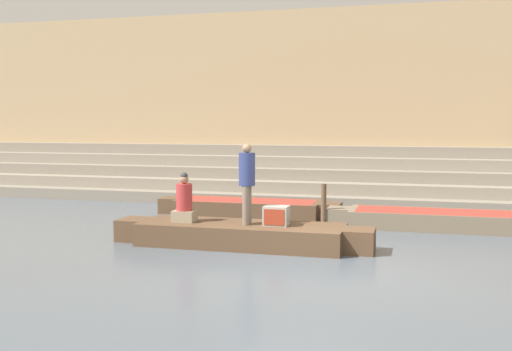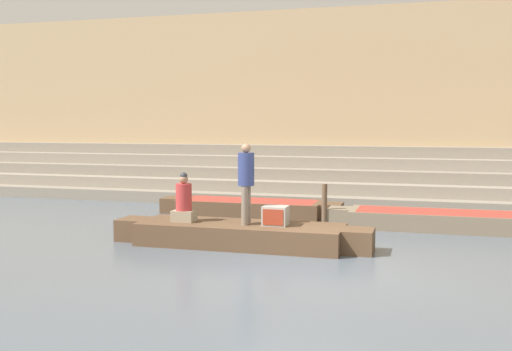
{
  "view_description": "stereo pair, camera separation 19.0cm",
  "coord_description": "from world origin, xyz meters",
  "px_view_note": "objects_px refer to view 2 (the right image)",
  "views": [
    {
      "loc": [
        1.92,
        -10.24,
        2.59
      ],
      "look_at": [
        -1.59,
        2.75,
        1.37
      ],
      "focal_mm": 42.0,
      "sensor_mm": 36.0,
      "label": 1
    },
    {
      "loc": [
        2.11,
        -10.19,
        2.59
      ],
      "look_at": [
        -1.59,
        2.75,
        1.37
      ],
      "focal_mm": 42.0,
      "sensor_mm": 36.0,
      "label": 2
    }
  ],
  "objects_px": {
    "moored_boat_shore": "(434,220)",
    "moored_boat_distant": "(250,207)",
    "rowboat_main": "(240,234)",
    "person_rowing": "(184,202)",
    "tv_set": "(275,216)",
    "person_standing": "(246,178)",
    "mooring_post": "(324,205)"
  },
  "relations": [
    {
      "from": "moored_boat_shore",
      "to": "moored_boat_distant",
      "type": "distance_m",
      "value": 4.93
    },
    {
      "from": "rowboat_main",
      "to": "moored_boat_shore",
      "type": "bearing_deg",
      "value": 38.73
    },
    {
      "from": "person_rowing",
      "to": "tv_set",
      "type": "xyz_separation_m",
      "value": [
        1.99,
        0.06,
        -0.22
      ]
    },
    {
      "from": "moored_boat_distant",
      "to": "person_standing",
      "type": "bearing_deg",
      "value": -70.46
    },
    {
      "from": "mooring_post",
      "to": "moored_boat_distant",
      "type": "bearing_deg",
      "value": 153.4
    },
    {
      "from": "rowboat_main",
      "to": "person_standing",
      "type": "relative_size",
      "value": 3.29
    },
    {
      "from": "moored_boat_shore",
      "to": "rowboat_main",
      "type": "bearing_deg",
      "value": -136.54
    },
    {
      "from": "person_rowing",
      "to": "moored_boat_distant",
      "type": "relative_size",
      "value": 0.21
    },
    {
      "from": "person_standing",
      "to": "tv_set",
      "type": "xyz_separation_m",
      "value": [
        0.61,
        0.04,
        -0.76
      ]
    },
    {
      "from": "rowboat_main",
      "to": "person_rowing",
      "type": "bearing_deg",
      "value": -176.7
    },
    {
      "from": "moored_boat_shore",
      "to": "person_rowing",
      "type": "bearing_deg",
      "value": -143.29
    },
    {
      "from": "tv_set",
      "to": "mooring_post",
      "type": "distance_m",
      "value": 2.86
    },
    {
      "from": "tv_set",
      "to": "moored_boat_shore",
      "type": "height_order",
      "value": "tv_set"
    },
    {
      "from": "rowboat_main",
      "to": "person_rowing",
      "type": "height_order",
      "value": "person_rowing"
    },
    {
      "from": "tv_set",
      "to": "moored_boat_distant",
      "type": "height_order",
      "value": "tv_set"
    },
    {
      "from": "tv_set",
      "to": "moored_boat_shore",
      "type": "bearing_deg",
      "value": 46.99
    },
    {
      "from": "person_rowing",
      "to": "rowboat_main",
      "type": "bearing_deg",
      "value": 9.24
    },
    {
      "from": "moored_boat_shore",
      "to": "mooring_post",
      "type": "bearing_deg",
      "value": -167.44
    },
    {
      "from": "moored_boat_distant",
      "to": "rowboat_main",
      "type": "bearing_deg",
      "value": -72.27
    },
    {
      "from": "person_standing",
      "to": "rowboat_main",
      "type": "bearing_deg",
      "value": 152.88
    },
    {
      "from": "moored_boat_shore",
      "to": "mooring_post",
      "type": "height_order",
      "value": "mooring_post"
    },
    {
      "from": "moored_boat_distant",
      "to": "mooring_post",
      "type": "bearing_deg",
      "value": -22.57
    },
    {
      "from": "person_rowing",
      "to": "moored_boat_shore",
      "type": "relative_size",
      "value": 0.21
    },
    {
      "from": "rowboat_main",
      "to": "moored_boat_shore",
      "type": "height_order",
      "value": "rowboat_main"
    },
    {
      "from": "tv_set",
      "to": "moored_boat_distant",
      "type": "xyz_separation_m",
      "value": [
        -1.72,
        3.93,
        -0.44
      ]
    },
    {
      "from": "person_standing",
      "to": "moored_boat_distant",
      "type": "relative_size",
      "value": 0.33
    },
    {
      "from": "person_rowing",
      "to": "moored_boat_distant",
      "type": "bearing_deg",
      "value": 91.92
    },
    {
      "from": "person_standing",
      "to": "mooring_post",
      "type": "distance_m",
      "value": 3.2
    },
    {
      "from": "person_rowing",
      "to": "moored_boat_shore",
      "type": "bearing_deg",
      "value": 37.91
    },
    {
      "from": "tv_set",
      "to": "moored_boat_distant",
      "type": "bearing_deg",
      "value": 115.46
    },
    {
      "from": "rowboat_main",
      "to": "moored_boat_distant",
      "type": "relative_size",
      "value": 1.08
    },
    {
      "from": "tv_set",
      "to": "mooring_post",
      "type": "xyz_separation_m",
      "value": [
        0.54,
        2.8,
        -0.14
      ]
    }
  ]
}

